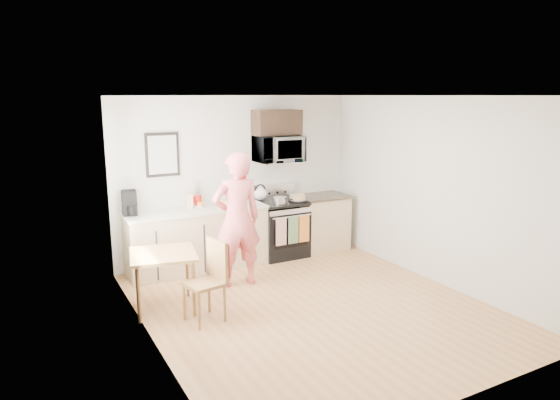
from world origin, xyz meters
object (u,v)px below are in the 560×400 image
chair (213,269)px  person (237,219)px  range (281,230)px  cake (298,198)px  dining_table (163,259)px  microwave (278,149)px

chair → person: bearing=40.4°
range → cake: (0.24, -0.12, 0.54)m
range → dining_table: range is taller
range → microwave: bearing=90.1°
microwave → chair: microwave is taller
chair → cake: size_ratio=3.13×
microwave → dining_table: bearing=-150.8°
chair → dining_table: bearing=118.4°
range → chair: size_ratio=1.21×
microwave → chair: bearing=-135.4°
chair → cake: (2.07, 1.59, 0.36)m
microwave → person: (-1.15, -0.94, -0.82)m
range → person: bearing=-144.0°
range → chair: range is taller
person → dining_table: 1.21m
person → chair: 1.15m
dining_table → cake: (2.52, 1.05, 0.33)m
range → cake: size_ratio=3.80×
person → cake: (1.39, 0.72, 0.04)m
microwave → chair: (-1.84, -1.81, -1.14)m
range → dining_table: size_ratio=1.47×
person → chair: (-0.69, -0.87, -0.32)m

